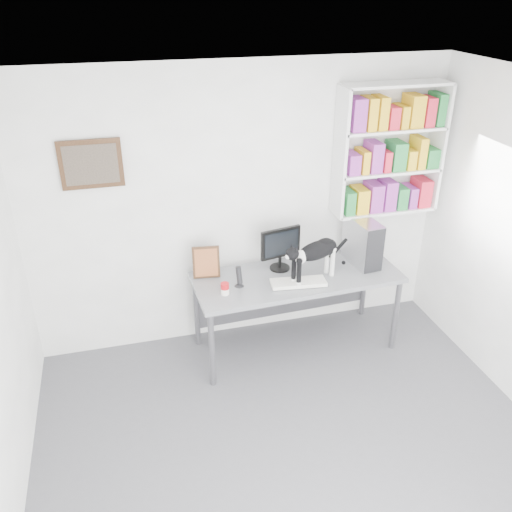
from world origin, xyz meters
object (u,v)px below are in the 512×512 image
(monitor, at_px, (280,248))
(speaker, at_px, (239,276))
(bookshelf, at_px, (390,150))
(soup_can, at_px, (225,289))
(cat, at_px, (315,260))
(desk, at_px, (296,311))
(pc_tower, at_px, (362,242))
(leaning_print, at_px, (206,262))
(keyboard, at_px, (298,282))

(monitor, distance_m, speaker, 0.52)
(bookshelf, distance_m, monitor, 1.38)
(soup_can, height_order, cat, cat)
(desk, height_order, pc_tower, pc_tower)
(soup_can, bearing_deg, desk, 12.24)
(desk, xyz_separation_m, leaning_print, (-0.82, 0.20, 0.56))
(pc_tower, distance_m, cat, 0.60)
(monitor, relative_size, pc_tower, 0.96)
(soup_can, bearing_deg, bookshelf, 14.93)
(bookshelf, relative_size, cat, 1.92)
(pc_tower, relative_size, leaning_print, 1.44)
(keyboard, xyz_separation_m, speaker, (-0.53, 0.11, 0.08))
(leaning_print, bearing_deg, pc_tower, 3.23)
(keyboard, xyz_separation_m, pc_tower, (0.73, 0.25, 0.20))
(desk, distance_m, pc_tower, 0.93)
(bookshelf, distance_m, keyboard, 1.52)
(speaker, relative_size, cat, 0.32)
(speaker, xyz_separation_m, soup_can, (-0.15, -0.10, -0.05))
(speaker, height_order, soup_can, speaker)
(desk, distance_m, soup_can, 0.87)
(bookshelf, distance_m, soup_can, 2.02)
(speaker, bearing_deg, cat, -31.18)
(keyboard, height_order, pc_tower, pc_tower)
(desk, bearing_deg, leaning_print, 163.85)
(leaning_print, distance_m, soup_can, 0.38)
(speaker, height_order, leaning_print, leaning_print)
(keyboard, xyz_separation_m, leaning_print, (-0.78, 0.36, 0.14))
(pc_tower, bearing_deg, monitor, 168.70)
(pc_tower, bearing_deg, soup_can, -175.80)
(pc_tower, bearing_deg, bookshelf, 29.74)
(bookshelf, xyz_separation_m, speaker, (-1.55, -0.35, -0.94))
(monitor, distance_m, keyboard, 0.39)
(speaker, bearing_deg, desk, -20.65)
(speaker, distance_m, soup_can, 0.19)
(monitor, xyz_separation_m, leaning_print, (-0.70, 0.03, -0.06))
(bookshelf, distance_m, cat, 1.27)
(monitor, relative_size, soup_can, 3.93)
(speaker, distance_m, leaning_print, 0.36)
(soup_can, distance_m, cat, 0.86)
(keyboard, bearing_deg, soup_can, -173.19)
(bookshelf, height_order, cat, bookshelf)
(desk, xyz_separation_m, keyboard, (-0.04, -0.16, 0.42))
(cat, bearing_deg, pc_tower, 0.13)
(desk, xyz_separation_m, cat, (0.13, -0.12, 0.60))
(speaker, bearing_deg, pc_tower, -19.53)
(monitor, bearing_deg, cat, -61.17)
(desk, xyz_separation_m, pc_tower, (0.69, 0.09, 0.63))
(keyboard, relative_size, leaning_print, 1.61)
(desk, height_order, speaker, speaker)
(leaning_print, relative_size, cat, 0.48)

